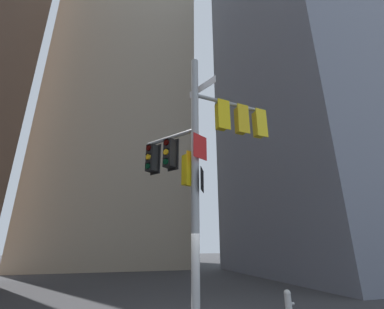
% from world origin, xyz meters
% --- Properties ---
extents(building_tower_right, '(15.43, 15.43, 39.43)m').
position_xyz_m(building_tower_right, '(15.68, 9.79, 19.72)').
color(building_tower_right, slate).
rests_on(building_tower_right, ground).
extents(building_mid_block, '(15.48, 15.48, 51.56)m').
position_xyz_m(building_mid_block, '(-2.50, 24.77, 25.78)').
color(building_mid_block, tan).
rests_on(building_mid_block, ground).
extents(signal_pole_assembly, '(4.41, 2.41, 8.60)m').
position_xyz_m(signal_pole_assembly, '(0.38, 0.35, 5.19)').
color(signal_pole_assembly, '#9EA0A3').
rests_on(signal_pole_assembly, ground).
extents(fire_hydrant, '(0.33, 0.23, 0.75)m').
position_xyz_m(fire_hydrant, '(3.57, 0.99, 0.39)').
color(fire_hydrant, silver).
rests_on(fire_hydrant, ground).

